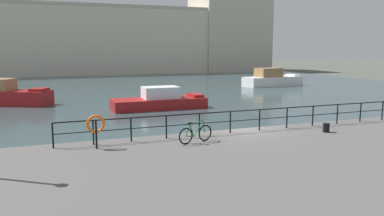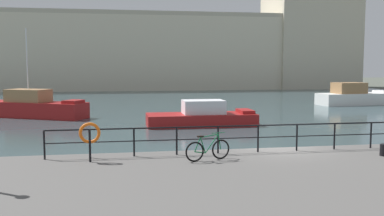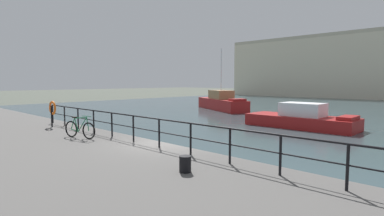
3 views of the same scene
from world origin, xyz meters
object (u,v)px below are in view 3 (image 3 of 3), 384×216
object	(u,v)px
mooring_bollard	(185,164)
life_ring_stand	(52,109)
parked_bicycle	(80,129)
moored_white_yacht	(222,102)
moored_harbor_tender	(302,119)

from	to	relation	value
mooring_bollard	life_ring_stand	xyz separation A→B (m)	(-10.83, 0.84, 0.75)
parked_bicycle	mooring_bollard	size ratio (longest dim) A/B	3.90
moored_white_yacht	mooring_bollard	xyz separation A→B (m)	(17.01, -23.22, 0.30)
moored_harbor_tender	mooring_bollard	xyz separation A→B (m)	(3.84, -15.95, 0.53)
life_ring_stand	mooring_bollard	bearing A→B (deg)	-4.44
parked_bicycle	mooring_bollard	world-z (taller)	parked_bicycle
moored_harbor_tender	parked_bicycle	xyz separation A→B (m)	(-2.86, -15.62, 0.70)
moored_white_yacht	mooring_bollard	size ratio (longest dim) A/B	22.34
mooring_bollard	parked_bicycle	bearing A→B (deg)	177.21
mooring_bollard	moored_harbor_tender	bearing A→B (deg)	103.52
moored_white_yacht	parked_bicycle	size ratio (longest dim) A/B	5.73
mooring_bollard	life_ring_stand	size ratio (longest dim) A/B	0.31
moored_harbor_tender	parked_bicycle	bearing A→B (deg)	-100.16
moored_harbor_tender	mooring_bollard	world-z (taller)	moored_harbor_tender
moored_harbor_tender	moored_white_yacht	bearing A→B (deg)	151.33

